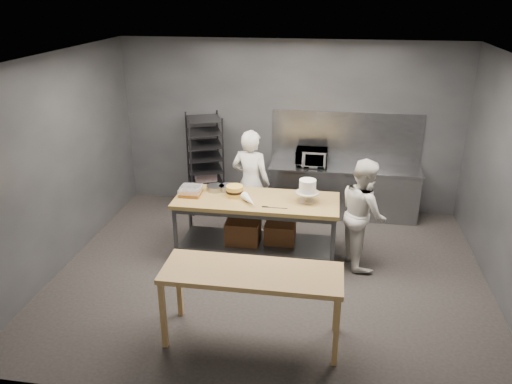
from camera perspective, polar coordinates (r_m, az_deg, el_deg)
ground at (r=7.22m, az=1.63°, el=-9.28°), size 6.00×6.00×0.00m
back_wall at (r=8.93m, az=3.85°, el=7.48°), size 6.00×0.04×3.00m
work_table at (r=7.44m, az=0.17°, el=-3.24°), size 2.40×0.90×0.92m
near_counter at (r=5.60m, az=-0.47°, el=-9.77°), size 2.00×0.70×0.90m
back_counter at (r=8.93m, az=9.88°, el=0.09°), size 2.60×0.60×0.90m
splashback_panel at (r=8.92m, az=10.25°, el=6.16°), size 2.60×0.02×0.90m
speed_rack at (r=8.99m, az=-5.82°, el=3.21°), size 0.80×0.83×1.75m
chef_behind at (r=8.01m, az=-0.61°, el=1.05°), size 0.71×0.55×1.75m
chef_right at (r=7.28m, az=12.15°, el=-2.36°), size 0.81×0.92×1.61m
microwave at (r=8.73m, az=6.36°, el=3.95°), size 0.54×0.37×0.30m
frosted_cake_stand at (r=7.14m, az=5.91°, el=0.44°), size 0.34×0.34×0.34m
layer_cake at (r=7.37m, az=-2.46°, el=0.12°), size 0.26×0.26×0.16m
cake_pans at (r=7.62m, az=-5.28°, el=0.46°), size 0.82×0.37×0.07m
piping_bag at (r=7.10m, az=-0.76°, el=-0.95°), size 0.31×0.38×0.12m
offset_spatula at (r=7.01m, az=1.75°, el=-1.76°), size 0.36×0.02×0.02m
pastry_clamshells at (r=7.50m, az=-7.48°, el=0.14°), size 0.32×0.36×0.11m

